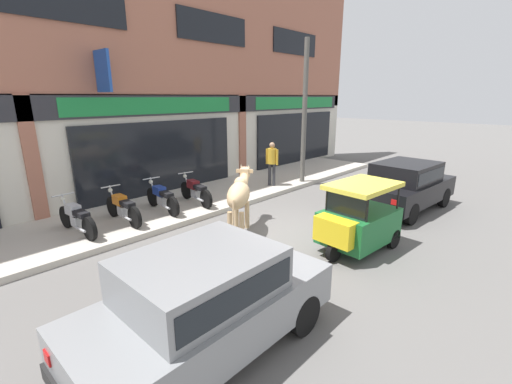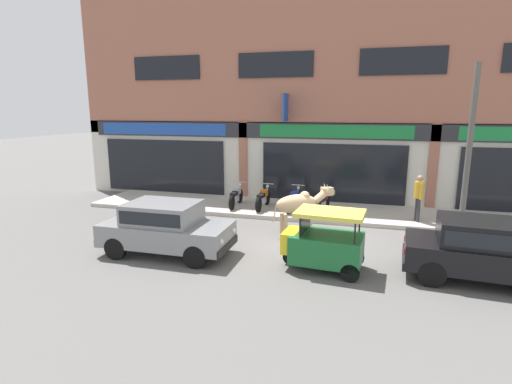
% 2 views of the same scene
% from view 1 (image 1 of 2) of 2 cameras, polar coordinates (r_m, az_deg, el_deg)
% --- Properties ---
extents(ground_plane, '(90.00, 90.00, 0.00)m').
position_cam_1_polar(ground_plane, '(8.70, 4.08, -6.95)').
color(ground_plane, '#605E5B').
extents(sidewalk, '(19.00, 3.01, 0.15)m').
position_cam_1_polar(sidewalk, '(11.22, -10.79, -1.54)').
color(sidewalk, '#B7AFA3').
rests_on(sidewalk, ground).
extents(shop_building, '(23.00, 1.40, 9.49)m').
position_cam_1_polar(shop_building, '(12.27, -17.18, 20.59)').
color(shop_building, '#9E604C').
rests_on(shop_building, ground).
extents(cow, '(1.84, 1.47, 1.61)m').
position_cam_1_polar(cow, '(8.45, -2.81, -0.39)').
color(cow, tan).
rests_on(cow, ground).
extents(car_0, '(3.71, 1.88, 1.46)m').
position_cam_1_polar(car_0, '(11.21, 23.70, 1.30)').
color(car_0, black).
rests_on(car_0, ground).
extents(car_1, '(3.62, 1.62, 1.46)m').
position_cam_1_polar(car_1, '(4.68, -8.35, -17.10)').
color(car_1, black).
rests_on(car_1, ground).
extents(auto_rickshaw, '(2.04, 1.30, 1.52)m').
position_cam_1_polar(auto_rickshaw, '(7.90, 16.51, -4.82)').
color(auto_rickshaw, black).
rests_on(auto_rickshaw, ground).
extents(motorcycle_0, '(0.52, 1.81, 0.88)m').
position_cam_1_polar(motorcycle_0, '(9.23, -27.73, -3.89)').
color(motorcycle_0, black).
rests_on(motorcycle_0, sidewalk).
extents(motorcycle_1, '(0.52, 1.81, 0.88)m').
position_cam_1_polar(motorcycle_1, '(9.57, -21.33, -2.49)').
color(motorcycle_1, black).
rests_on(motorcycle_1, sidewalk).
extents(motorcycle_2, '(0.52, 1.81, 0.88)m').
position_cam_1_polar(motorcycle_2, '(10.15, -15.40, -0.96)').
color(motorcycle_2, black).
rests_on(motorcycle_2, sidewalk).
extents(motorcycle_3, '(0.58, 1.80, 0.88)m').
position_cam_1_polar(motorcycle_3, '(10.65, -10.06, 0.15)').
color(motorcycle_3, black).
rests_on(motorcycle_3, sidewalk).
extents(pedestrian, '(0.32, 0.49, 1.60)m').
position_cam_1_polar(pedestrian, '(12.51, 2.68, 5.48)').
color(pedestrian, '#2D2D33').
rests_on(pedestrian, sidewalk).
extents(utility_pole, '(0.18, 0.18, 5.19)m').
position_cam_1_polar(utility_pole, '(13.09, 8.08, 12.89)').
color(utility_pole, '#595651').
rests_on(utility_pole, sidewalk).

